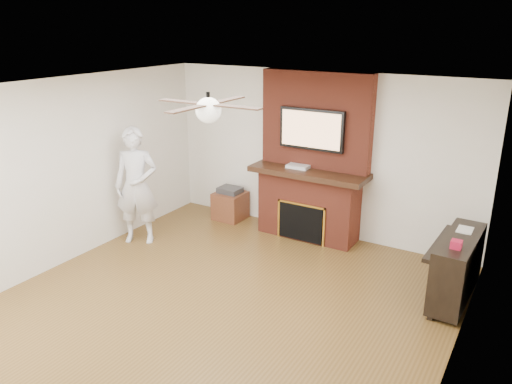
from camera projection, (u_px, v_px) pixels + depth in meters
The scene contains 12 objects.
room_shell at pixel (211, 210), 5.35m from camera, with size 5.36×5.86×2.86m.
fireplace at pixel (311, 174), 7.50m from camera, with size 1.78×0.64×2.50m.
tv at pixel (312, 129), 7.24m from camera, with size 1.00×0.08×0.60m.
ceiling_fan at pixel (208, 109), 5.00m from camera, with size 1.21×1.21×0.31m.
person at pixel (137, 186), 7.32m from camera, with size 0.64×0.43×1.75m, color silver.
side_table at pixel (230, 204), 8.39m from camera, with size 0.48×0.48×0.55m.
piano at pixel (456, 267), 5.85m from camera, with size 0.50×1.26×0.90m.
cable_box at pixel (298, 167), 7.47m from camera, with size 0.33×0.19×0.05m, color silver.
candle_orange at pixel (291, 232), 7.75m from camera, with size 0.06×0.06×0.14m, color orange.
candle_green at pixel (300, 236), 7.66m from camera, with size 0.07×0.07×0.09m, color #377E32.
candle_cream at pixel (312, 237), 7.58m from camera, with size 0.07×0.07×0.13m, color beige.
candle_blue at pixel (312, 238), 7.60m from camera, with size 0.06×0.06×0.08m, color navy.
Camera 1 is at (2.99, -4.04, 3.16)m, focal length 35.00 mm.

